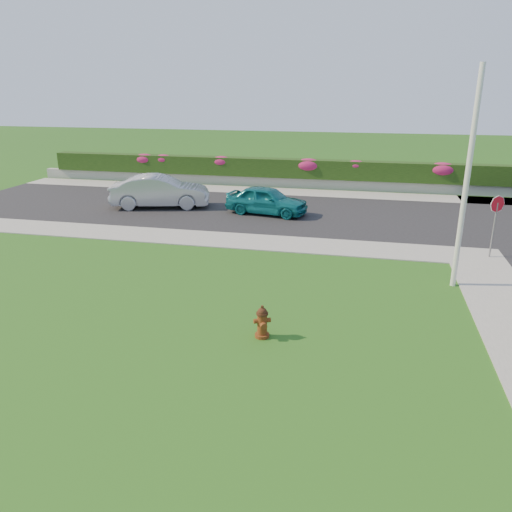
% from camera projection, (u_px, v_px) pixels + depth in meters
% --- Properties ---
extents(ground, '(120.00, 120.00, 0.00)m').
position_uv_depth(ground, '(217.00, 362.00, 11.13)').
color(ground, black).
rests_on(ground, ground).
extents(street_far, '(26.00, 8.00, 0.04)m').
position_uv_depth(street_far, '(202.00, 208.00, 25.08)').
color(street_far, black).
rests_on(street_far, ground).
extents(sidewalk_far, '(24.00, 2.00, 0.04)m').
position_uv_depth(sidewalk_far, '(141.00, 234.00, 20.67)').
color(sidewalk_far, gray).
rests_on(sidewalk_far, ground).
extents(curb_corner, '(2.00, 2.00, 0.04)m').
position_uv_depth(curb_corner, '(475.00, 256.00, 18.00)').
color(curb_corner, gray).
rests_on(curb_corner, ground).
extents(sidewalk_beyond, '(34.00, 2.00, 0.04)m').
position_uv_depth(sidewalk_beyond, '(295.00, 192.00, 28.88)').
color(sidewalk_beyond, gray).
rests_on(sidewalk_beyond, ground).
extents(retaining_wall, '(34.00, 0.40, 0.60)m').
position_uv_depth(retaining_wall, '(299.00, 183.00, 30.18)').
color(retaining_wall, gray).
rests_on(retaining_wall, ground).
extents(hedge, '(32.00, 0.90, 1.10)m').
position_uv_depth(hedge, '(299.00, 168.00, 30.00)').
color(hedge, black).
rests_on(hedge, retaining_wall).
extents(fire_hydrant, '(0.43, 0.41, 0.83)m').
position_uv_depth(fire_hydrant, '(262.00, 322.00, 12.13)').
color(fire_hydrant, '#4C1E0C').
rests_on(fire_hydrant, ground).
extents(sedan_teal, '(4.12, 2.25, 1.33)m').
position_uv_depth(sedan_teal, '(267.00, 200.00, 23.71)').
color(sedan_teal, '#0D6168').
rests_on(sedan_teal, street_far).
extents(sedan_silver, '(5.13, 2.89, 1.60)m').
position_uv_depth(sedan_silver, '(160.00, 191.00, 25.02)').
color(sedan_silver, '#9B9DA2').
rests_on(sedan_silver, street_far).
extents(utility_pole, '(0.16, 0.16, 6.46)m').
position_uv_depth(utility_pole, '(467.00, 182.00, 14.38)').
color(utility_pole, silver).
rests_on(utility_pole, ground).
extents(stop_sign, '(0.54, 0.34, 2.28)m').
position_uv_depth(stop_sign, '(496.00, 212.00, 17.38)').
color(stop_sign, slate).
rests_on(stop_sign, ground).
extents(flower_clump_a, '(1.36, 0.87, 0.68)m').
position_uv_depth(flower_clump_a, '(145.00, 159.00, 31.85)').
color(flower_clump_a, '#C22162').
rests_on(flower_clump_a, hedge).
extents(flower_clump_b, '(1.20, 0.77, 0.60)m').
position_uv_depth(flower_clump_b, '(164.00, 159.00, 31.58)').
color(flower_clump_b, '#C22162').
rests_on(flower_clump_b, hedge).
extents(flower_clump_c, '(1.30, 0.84, 0.65)m').
position_uv_depth(flower_clump_c, '(221.00, 161.00, 30.80)').
color(flower_clump_c, '#C22162').
rests_on(flower_clump_c, hedge).
extents(flower_clump_d, '(1.57, 1.01, 0.78)m').
position_uv_depth(flower_clump_d, '(308.00, 165.00, 29.71)').
color(flower_clump_d, '#C22162').
rests_on(flower_clump_d, hedge).
extents(flower_clump_e, '(1.16, 0.75, 0.58)m').
position_uv_depth(flower_clump_e, '(356.00, 165.00, 29.12)').
color(flower_clump_e, '#C22162').
rests_on(flower_clump_e, hedge).
extents(flower_clump_f, '(1.57, 1.01, 0.78)m').
position_uv_depth(flower_clump_f, '(442.00, 169.00, 28.16)').
color(flower_clump_f, '#C22162').
rests_on(flower_clump_f, hedge).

